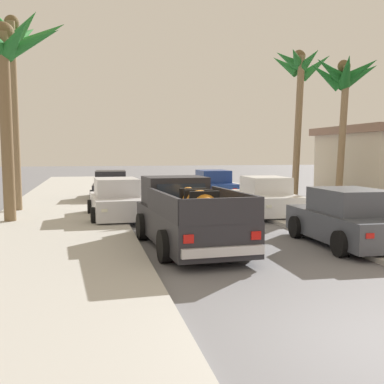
{
  "coord_description": "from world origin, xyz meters",
  "views": [
    {
      "loc": [
        -3.82,
        -5.17,
        2.52
      ],
      "look_at": [
        -0.51,
        10.02,
        1.2
      ],
      "focal_mm": 44.39,
      "sensor_mm": 36.0,
      "label": 1
    }
  ],
  "objects_px": {
    "palm_tree_left_fore": "(343,81)",
    "palm_tree_right_fore": "(299,77)",
    "pickup_truck": "(188,217)",
    "palm_tree_left_mid": "(3,59)",
    "palm_tree_right_mid": "(12,47)",
    "car_left_far": "(348,219)",
    "car_right_near": "(213,185)",
    "car_right_far": "(266,198)",
    "car_left_near": "(111,186)",
    "car_right_mid": "(117,200)"
  },
  "relations": [
    {
      "from": "car_right_near",
      "to": "palm_tree_left_mid",
      "type": "distance_m",
      "value": 12.89
    },
    {
      "from": "car_right_near",
      "to": "palm_tree_right_mid",
      "type": "xyz_separation_m",
      "value": [
        -9.39,
        -4.28,
        5.97
      ]
    },
    {
      "from": "pickup_truck",
      "to": "palm_tree_left_mid",
      "type": "bearing_deg",
      "value": 137.06
    },
    {
      "from": "car_right_near",
      "to": "car_right_mid",
      "type": "distance_m",
      "value": 8.79
    },
    {
      "from": "palm_tree_right_fore",
      "to": "palm_tree_right_mid",
      "type": "xyz_separation_m",
      "value": [
        -13.88,
        -3.41,
        0.21
      ]
    },
    {
      "from": "car_right_mid",
      "to": "car_right_far",
      "type": "bearing_deg",
      "value": -1.6
    },
    {
      "from": "car_left_near",
      "to": "palm_tree_right_mid",
      "type": "distance_m",
      "value": 8.62
    },
    {
      "from": "car_right_near",
      "to": "car_left_far",
      "type": "relative_size",
      "value": 1.0
    },
    {
      "from": "car_left_far",
      "to": "car_right_far",
      "type": "relative_size",
      "value": 0.99
    },
    {
      "from": "palm_tree_right_mid",
      "to": "car_right_mid",
      "type": "bearing_deg",
      "value": -33.51
    },
    {
      "from": "car_left_near",
      "to": "car_right_near",
      "type": "relative_size",
      "value": 1.01
    },
    {
      "from": "car_right_far",
      "to": "palm_tree_right_mid",
      "type": "relative_size",
      "value": 0.54
    },
    {
      "from": "car_right_near",
      "to": "palm_tree_right_fore",
      "type": "height_order",
      "value": "palm_tree_right_fore"
    },
    {
      "from": "car_left_far",
      "to": "palm_tree_right_mid",
      "type": "xyz_separation_m",
      "value": [
        -9.67,
        8.86,
        5.97
      ]
    },
    {
      "from": "car_left_far",
      "to": "palm_tree_left_mid",
      "type": "height_order",
      "value": "palm_tree_left_mid"
    },
    {
      "from": "palm_tree_right_mid",
      "to": "car_right_far",
      "type": "bearing_deg",
      "value": -15.7
    },
    {
      "from": "car_right_far",
      "to": "palm_tree_right_fore",
      "type": "height_order",
      "value": "palm_tree_right_fore"
    },
    {
      "from": "car_left_far",
      "to": "palm_tree_right_fore",
      "type": "distance_m",
      "value": 14.19
    },
    {
      "from": "palm_tree_left_mid",
      "to": "palm_tree_right_fore",
      "type": "bearing_deg",
      "value": 25.83
    },
    {
      "from": "pickup_truck",
      "to": "car_right_mid",
      "type": "bearing_deg",
      "value": 105.41
    },
    {
      "from": "car_left_far",
      "to": "palm_tree_right_fore",
      "type": "xyz_separation_m",
      "value": [
        4.21,
        12.27,
        5.76
      ]
    },
    {
      "from": "palm_tree_right_fore",
      "to": "car_right_mid",
      "type": "bearing_deg",
      "value": -149.16
    },
    {
      "from": "car_left_near",
      "to": "palm_tree_left_fore",
      "type": "height_order",
      "value": "palm_tree_left_fore"
    },
    {
      "from": "car_left_far",
      "to": "car_right_far",
      "type": "height_order",
      "value": "same"
    },
    {
      "from": "palm_tree_left_fore",
      "to": "palm_tree_left_mid",
      "type": "relative_size",
      "value": 0.99
    },
    {
      "from": "car_left_far",
      "to": "car_right_far",
      "type": "xyz_separation_m",
      "value": [
        0.03,
        6.13,
        0.0
      ]
    },
    {
      "from": "palm_tree_left_fore",
      "to": "car_left_near",
      "type": "bearing_deg",
      "value": 152.56
    },
    {
      "from": "palm_tree_right_mid",
      "to": "palm_tree_left_mid",
      "type": "bearing_deg",
      "value": -87.64
    },
    {
      "from": "palm_tree_left_mid",
      "to": "palm_tree_right_mid",
      "type": "height_order",
      "value": "palm_tree_right_mid"
    },
    {
      "from": "car_left_near",
      "to": "palm_tree_left_mid",
      "type": "xyz_separation_m",
      "value": [
        -3.86,
        -8.01,
        4.9
      ]
    },
    {
      "from": "car_right_mid",
      "to": "car_right_near",
      "type": "bearing_deg",
      "value": 51.12
    },
    {
      "from": "car_right_far",
      "to": "palm_tree_right_mid",
      "type": "distance_m",
      "value": 11.71
    },
    {
      "from": "car_right_far",
      "to": "palm_tree_left_mid",
      "type": "height_order",
      "value": "palm_tree_left_mid"
    },
    {
      "from": "car_left_far",
      "to": "palm_tree_left_mid",
      "type": "xyz_separation_m",
      "value": [
        -9.54,
        5.61,
        4.9
      ]
    },
    {
      "from": "palm_tree_left_fore",
      "to": "car_right_mid",
      "type": "bearing_deg",
      "value": -168.84
    },
    {
      "from": "car_left_near",
      "to": "palm_tree_right_mid",
      "type": "xyz_separation_m",
      "value": [
        -3.99,
        -4.77,
        5.97
      ]
    },
    {
      "from": "car_right_mid",
      "to": "palm_tree_left_mid",
      "type": "xyz_separation_m",
      "value": [
        -3.74,
        -0.68,
        4.9
      ]
    },
    {
      "from": "car_right_near",
      "to": "car_right_far",
      "type": "xyz_separation_m",
      "value": [
        0.32,
        -7.0,
        0.0
      ]
    },
    {
      "from": "palm_tree_left_fore",
      "to": "palm_tree_right_fore",
      "type": "relative_size",
      "value": 0.85
    },
    {
      "from": "car_left_near",
      "to": "car_left_far",
      "type": "height_order",
      "value": "same"
    },
    {
      "from": "car_left_near",
      "to": "pickup_truck",
      "type": "bearing_deg",
      "value": -83.71
    },
    {
      "from": "car_left_near",
      "to": "car_right_far",
      "type": "relative_size",
      "value": 1.0
    },
    {
      "from": "car_left_near",
      "to": "palm_tree_left_fore",
      "type": "distance_m",
      "value": 12.52
    },
    {
      "from": "car_right_far",
      "to": "palm_tree_right_fore",
      "type": "relative_size",
      "value": 0.54
    },
    {
      "from": "palm_tree_right_fore",
      "to": "car_right_far",
      "type": "bearing_deg",
      "value": -124.23
    },
    {
      "from": "car_left_near",
      "to": "car_right_mid",
      "type": "height_order",
      "value": "same"
    },
    {
      "from": "car_right_near",
      "to": "car_left_far",
      "type": "bearing_deg",
      "value": -88.76
    },
    {
      "from": "car_right_far",
      "to": "car_left_far",
      "type": "bearing_deg",
      "value": -90.29
    },
    {
      "from": "pickup_truck",
      "to": "palm_tree_left_fore",
      "type": "relative_size",
      "value": 0.79
    },
    {
      "from": "car_left_far",
      "to": "palm_tree_left_mid",
      "type": "distance_m",
      "value": 12.11
    }
  ]
}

